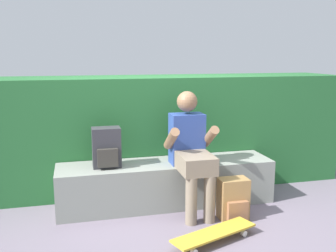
{
  "coord_description": "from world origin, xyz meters",
  "views": [
    {
      "loc": [
        -0.91,
        -3.45,
        1.57
      ],
      "look_at": [
        0.03,
        0.29,
        0.84
      ],
      "focal_mm": 40.5,
      "sensor_mm": 36.0,
      "label": 1
    }
  ],
  "objects_px": {
    "skateboard_near_person": "(214,233)",
    "backpack_on_bench": "(107,148)",
    "person_skater": "(191,148)",
    "backpack_on_ground": "(233,199)",
    "bench_main": "(166,183)"
  },
  "relations": [
    {
      "from": "person_skater",
      "to": "backpack_on_bench",
      "type": "distance_m",
      "value": 0.84
    },
    {
      "from": "bench_main",
      "to": "person_skater",
      "type": "relative_size",
      "value": 1.87
    },
    {
      "from": "person_skater",
      "to": "backpack_on_ground",
      "type": "bearing_deg",
      "value": -40.64
    },
    {
      "from": "bench_main",
      "to": "person_skater",
      "type": "height_order",
      "value": "person_skater"
    },
    {
      "from": "person_skater",
      "to": "backpack_on_ground",
      "type": "relative_size",
      "value": 3.02
    },
    {
      "from": "bench_main",
      "to": "skateboard_near_person",
      "type": "relative_size",
      "value": 2.75
    },
    {
      "from": "backpack_on_bench",
      "to": "backpack_on_ground",
      "type": "distance_m",
      "value": 1.35
    },
    {
      "from": "person_skater",
      "to": "backpack_on_bench",
      "type": "relative_size",
      "value": 3.02
    },
    {
      "from": "backpack_on_ground",
      "to": "bench_main",
      "type": "bearing_deg",
      "value": 136.37
    },
    {
      "from": "bench_main",
      "to": "backpack_on_bench",
      "type": "relative_size",
      "value": 5.64
    },
    {
      "from": "skateboard_near_person",
      "to": "backpack_on_bench",
      "type": "bearing_deg",
      "value": 131.95
    },
    {
      "from": "backpack_on_bench",
      "to": "person_skater",
      "type": "bearing_deg",
      "value": -14.65
    },
    {
      "from": "skateboard_near_person",
      "to": "backpack_on_bench",
      "type": "relative_size",
      "value": 2.05
    },
    {
      "from": "bench_main",
      "to": "skateboard_near_person",
      "type": "height_order",
      "value": "bench_main"
    },
    {
      "from": "skateboard_near_person",
      "to": "backpack_on_ground",
      "type": "relative_size",
      "value": 2.05
    }
  ]
}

